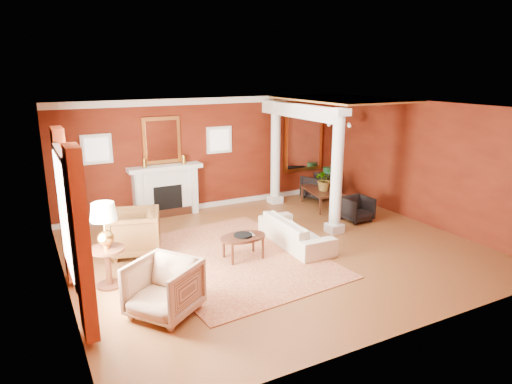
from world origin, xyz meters
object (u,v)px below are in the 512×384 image
sofa (296,227)px  dining_table (323,193)px  armchair_stripe (163,286)px  side_table (105,231)px  armchair_leopard (134,230)px  coffee_table (243,238)px

sofa → dining_table: 2.89m
armchair_stripe → side_table: size_ratio=0.63×
armchair_stripe → side_table: 1.56m
armchair_leopard → side_table: bearing=-14.1°
sofa → dining_table: sofa is taller
armchair_leopard → side_table: side_table is taller
sofa → side_table: (-3.85, -0.14, 0.61)m
side_table → armchair_stripe: bearing=-67.4°
sofa → side_table: size_ratio=1.34×
coffee_table → armchair_leopard: bearing=145.9°
coffee_table → sofa: bearing=6.7°
sofa → coffee_table: sofa is taller
sofa → coffee_table: (-1.31, -0.15, 0.04)m
sofa → armchair_leopard: size_ratio=2.00×
armchair_leopard → side_table: size_ratio=0.67×
coffee_table → dining_table: dining_table is taller
sofa → armchair_stripe: (-3.29, -1.49, 0.08)m
side_table → dining_table: size_ratio=1.09×
armchair_leopard → side_table: 1.51m
armchair_leopard → dining_table: 5.32m
armchair_leopard → armchair_stripe: bearing=13.1°
dining_table → armchair_stripe: bearing=134.0°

